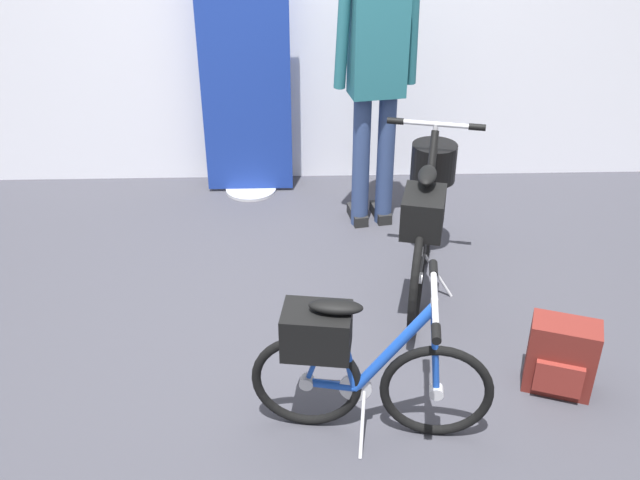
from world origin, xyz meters
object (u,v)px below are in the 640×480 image
backpack_on_floor (561,357)px  folding_bike_foreground (354,363)px  floor_banner_stand (246,94)px  visitor_near_wall (377,66)px  display_bike_left (426,213)px

backpack_on_floor → folding_bike_foreground: bearing=-167.0°
floor_banner_stand → visitor_near_wall: size_ratio=0.89×
display_bike_left → backpack_on_floor: size_ratio=3.47×
floor_banner_stand → backpack_on_floor: bearing=-54.2°
visitor_near_wall → floor_banner_stand: bearing=149.2°
display_bike_left → backpack_on_floor: display_bike_left is taller
floor_banner_stand → display_bike_left: size_ratio=1.27×
visitor_near_wall → folding_bike_foreground: bearing=-97.8°
backpack_on_floor → floor_banner_stand: bearing=125.8°
folding_bike_foreground → backpack_on_floor: folding_bike_foreground is taller
folding_bike_foreground → visitor_near_wall: visitor_near_wall is taller
backpack_on_floor → display_bike_left: bearing=119.6°
folding_bike_foreground → display_bike_left: display_bike_left is taller
floor_banner_stand → visitor_near_wall: bearing=-30.8°
floor_banner_stand → display_bike_left: (1.03, -1.25, -0.25)m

